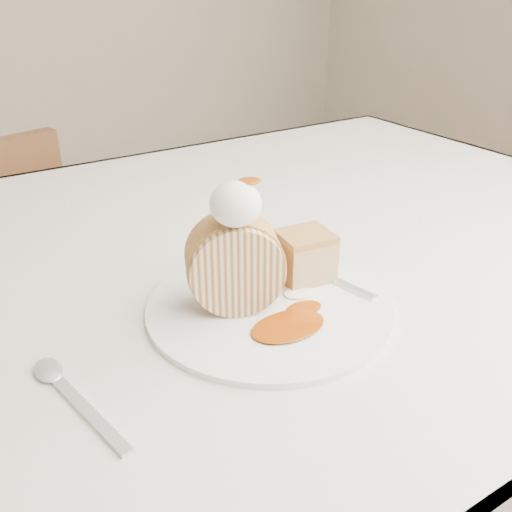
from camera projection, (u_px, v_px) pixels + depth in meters
table at (205, 312)px, 0.77m from camera, size 1.40×0.90×0.75m
plate at (269, 307)px, 0.60m from camera, size 0.29×0.29×0.01m
roulade_slice at (235, 264)px, 0.58m from camera, size 0.11×0.09×0.10m
cake_chunk at (305, 259)px, 0.64m from camera, size 0.06×0.06×0.05m
whipped_cream at (236, 204)px, 0.54m from camera, size 0.05×0.05×0.04m
caramel_drizzle at (249, 176)px, 0.54m from camera, size 0.02×0.02×0.01m
caramel_pool at (288, 326)px, 0.56m from camera, size 0.09×0.06×0.00m
fork at (335, 280)px, 0.64m from camera, size 0.05×0.15×0.00m
spoon at (90, 414)px, 0.46m from camera, size 0.05×0.14×0.00m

